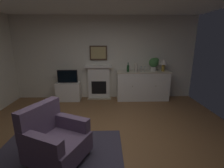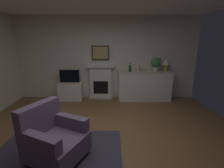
% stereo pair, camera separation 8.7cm
% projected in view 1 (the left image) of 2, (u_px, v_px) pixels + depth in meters
% --- Properties ---
extents(ground_plane, '(5.89, 5.59, 0.10)m').
position_uv_depth(ground_plane, '(103.00, 149.00, 2.95)').
color(ground_plane, brown).
rests_on(ground_plane, ground).
extents(wall_rear, '(5.89, 0.06, 2.65)m').
position_uv_depth(wall_rear, '(104.00, 58.00, 5.26)').
color(wall_rear, silver).
rests_on(wall_rear, ground_plane).
extents(area_rug, '(2.16, 1.88, 0.02)m').
position_uv_depth(area_rug, '(55.00, 164.00, 2.50)').
color(area_rug, '#383342').
rests_on(area_rug, ground_plane).
extents(fireplace_unit, '(0.87, 0.30, 1.10)m').
position_uv_depth(fireplace_unit, '(99.00, 82.00, 5.33)').
color(fireplace_unit, white).
rests_on(fireplace_unit, ground_plane).
extents(framed_picture, '(0.55, 0.04, 0.45)m').
position_uv_depth(framed_picture, '(98.00, 53.00, 5.13)').
color(framed_picture, '#473323').
extents(sideboard_cabinet, '(1.68, 0.49, 0.94)m').
position_uv_depth(sideboard_cabinet, '(143.00, 86.00, 5.22)').
color(sideboard_cabinet, white).
rests_on(sideboard_cabinet, ground_plane).
extents(table_lamp, '(0.26, 0.26, 0.40)m').
position_uv_depth(table_lamp, '(164.00, 62.00, 5.05)').
color(table_lamp, '#B79338').
rests_on(table_lamp, sideboard_cabinet).
extents(wine_bottle, '(0.08, 0.08, 0.29)m').
position_uv_depth(wine_bottle, '(128.00, 68.00, 5.02)').
color(wine_bottle, '#193F1E').
rests_on(wine_bottle, sideboard_cabinet).
extents(wine_glass_left, '(0.07, 0.07, 0.16)m').
position_uv_depth(wine_glass_left, '(141.00, 68.00, 5.01)').
color(wine_glass_left, silver).
rests_on(wine_glass_left, sideboard_cabinet).
extents(wine_glass_center, '(0.07, 0.07, 0.16)m').
position_uv_depth(wine_glass_center, '(145.00, 68.00, 5.03)').
color(wine_glass_center, silver).
rests_on(wine_glass_center, sideboard_cabinet).
extents(vase_decorative, '(0.11, 0.11, 0.28)m').
position_uv_depth(vase_decorative, '(136.00, 67.00, 5.01)').
color(vase_decorative, beige).
rests_on(vase_decorative, sideboard_cabinet).
extents(tv_cabinet, '(0.75, 0.42, 0.59)m').
position_uv_depth(tv_cabinet, '(69.00, 91.00, 5.21)').
color(tv_cabinet, white).
rests_on(tv_cabinet, ground_plane).
extents(tv_set, '(0.62, 0.07, 0.40)m').
position_uv_depth(tv_set, '(67.00, 76.00, 5.06)').
color(tv_set, black).
rests_on(tv_set, tv_cabinet).
extents(potted_plant_small, '(0.30, 0.30, 0.43)m').
position_uv_depth(potted_plant_small, '(154.00, 63.00, 5.09)').
color(potted_plant_small, beige).
rests_on(potted_plant_small, sideboard_cabinet).
extents(armchair, '(1.06, 1.03, 0.92)m').
position_uv_depth(armchair, '(54.00, 139.00, 2.52)').
color(armchair, '#604C66').
rests_on(armchair, ground_plane).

